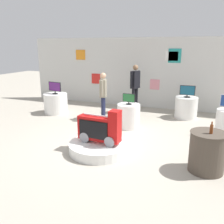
{
  "coord_description": "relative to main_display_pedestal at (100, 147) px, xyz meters",
  "views": [
    {
      "loc": [
        2.35,
        -5.59,
        2.5
      ],
      "look_at": [
        0.2,
        -0.07,
        0.89
      ],
      "focal_mm": 39.19,
      "sensor_mm": 36.0,
      "label": 1
    }
  ],
  "objects": [
    {
      "name": "back_wall_display",
      "position": [
        -0.06,
        4.88,
        1.3
      ],
      "size": [
        10.59,
        0.13,
        2.83
      ],
      "color": "silver",
      "rests_on": "ground"
    },
    {
      "name": "bottle_on_side_table",
      "position": [
        2.46,
        -0.14,
        0.82
      ],
      "size": [
        0.06,
        0.06,
        0.24
      ],
      "color": "brown",
      "rests_on": "side_table_round"
    },
    {
      "name": "shopper_browsing_near_truck",
      "position": [
        -1.0,
        2.56,
        0.83
      ],
      "size": [
        0.29,
        0.54,
        1.63
      ],
      "color": "#1E233F",
      "rests_on": "ground"
    },
    {
      "name": "display_pedestal_center_rear",
      "position": [
        -3.01,
        2.64,
        0.26
      ],
      "size": [
        0.88,
        0.88,
        0.75
      ],
      "primitive_type": "cylinder",
      "color": "white",
      "rests_on": "ground"
    },
    {
      "name": "tv_on_center_rear",
      "position": [
        -3.01,
        2.64,
        0.88
      ],
      "size": [
        0.58,
        0.2,
        0.45
      ],
      "color": "black",
      "rests_on": "display_pedestal_center_rear"
    },
    {
      "name": "main_display_pedestal",
      "position": [
        0.0,
        0.0,
        0.0
      ],
      "size": [
        1.49,
        1.49,
        0.23
      ],
      "primitive_type": "cylinder",
      "color": "white",
      "rests_on": "ground"
    },
    {
      "name": "ground_plane",
      "position": [
        -0.06,
        0.55,
        -0.12
      ],
      "size": [
        30.0,
        30.0,
        0.0
      ],
      "primitive_type": "plane",
      "color": "#A8A091"
    },
    {
      "name": "shopper_browsing_rear",
      "position": [
        -0.23,
        3.83,
        0.96
      ],
      "size": [
        0.31,
        0.54,
        1.82
      ],
      "color": "black",
      "rests_on": "ground"
    },
    {
      "name": "display_pedestal_right_rear",
      "position": [
        1.69,
        3.78,
        0.26
      ],
      "size": [
        0.78,
        0.78,
        0.75
      ],
      "primitive_type": "cylinder",
      "color": "white",
      "rests_on": "ground"
    },
    {
      "name": "display_pedestal_far_right",
      "position": [
        0.1,
        2.01,
        0.26
      ],
      "size": [
        0.72,
        0.72,
        0.75
      ],
      "primitive_type": "cylinder",
      "color": "white",
      "rests_on": "ground"
    },
    {
      "name": "side_table_round",
      "position": [
        2.43,
        -0.09,
        0.31
      ],
      "size": [
        0.73,
        0.73,
        0.84
      ],
      "color": "#4C4238",
      "rests_on": "ground"
    },
    {
      "name": "tv_on_right_rear",
      "position": [
        1.69,
        3.78,
        0.86
      ],
      "size": [
        0.52,
        0.22,
        0.42
      ],
      "color": "black",
      "rests_on": "display_pedestal_right_rear"
    },
    {
      "name": "novelty_firetruck_tv",
      "position": [
        0.02,
        -0.01,
        0.46
      ],
      "size": [
        1.07,
        0.39,
        0.85
      ],
      "color": "gray",
      "rests_on": "main_display_pedestal"
    },
    {
      "name": "tv_on_far_right",
      "position": [
        0.1,
        2.0,
        0.82
      ],
      "size": [
        0.4,
        0.17,
        0.33
      ],
      "color": "black",
      "rests_on": "display_pedestal_far_right"
    }
  ]
}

